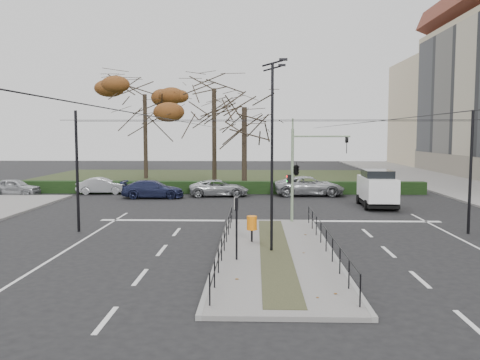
{
  "coord_description": "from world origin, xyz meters",
  "views": [
    {
      "loc": [
        -0.82,
        -22.74,
        4.83
      ],
      "look_at": [
        -1.66,
        5.9,
        2.25
      ],
      "focal_mm": 38.0,
      "sensor_mm": 36.0,
      "label": 1
    }
  ],
  "objects_px": {
    "parked_car_fourth": "(219,188)",
    "rust_tree": "(145,94)",
    "parked_car_third": "(153,189)",
    "litter_bin": "(252,223)",
    "traffic_light": "(298,168)",
    "parked_car_second": "(102,186)",
    "streetlamp_median_far": "(272,149)",
    "parked_car_first": "(15,187)",
    "parked_car_fifth": "(310,186)",
    "info_panel": "(236,210)",
    "bare_tree_near": "(244,113)",
    "streetlamp_median_near": "(272,154)",
    "bare_tree_center": "(214,95)",
    "white_van": "(377,188)"
  },
  "relations": [
    {
      "from": "streetlamp_median_far",
      "to": "parked_car_second",
      "type": "distance_m",
      "value": 21.9
    },
    {
      "from": "streetlamp_median_far",
      "to": "parked_car_fifth",
      "type": "relative_size",
      "value": 1.44
    },
    {
      "from": "litter_bin",
      "to": "parked_car_fourth",
      "type": "height_order",
      "value": "parked_car_fourth"
    },
    {
      "from": "traffic_light",
      "to": "parked_car_fourth",
      "type": "relative_size",
      "value": 1.07
    },
    {
      "from": "streetlamp_median_near",
      "to": "parked_car_fourth",
      "type": "height_order",
      "value": "streetlamp_median_near"
    },
    {
      "from": "white_van",
      "to": "rust_tree",
      "type": "distance_m",
      "value": 29.72
    },
    {
      "from": "parked_car_third",
      "to": "litter_bin",
      "type": "bearing_deg",
      "value": -157.1
    },
    {
      "from": "info_panel",
      "to": "streetlamp_median_far",
      "type": "height_order",
      "value": "streetlamp_median_far"
    },
    {
      "from": "parked_car_second",
      "to": "white_van",
      "type": "xyz_separation_m",
      "value": [
        20.56,
        -6.89,
        0.63
      ]
    },
    {
      "from": "rust_tree",
      "to": "parked_car_fifth",
      "type": "distance_m",
      "value": 23.17
    },
    {
      "from": "streetlamp_median_far",
      "to": "white_van",
      "type": "xyz_separation_m",
      "value": [
        7.34,
        10.22,
        -2.87
      ]
    },
    {
      "from": "bare_tree_center",
      "to": "traffic_light",
      "type": "bearing_deg",
      "value": -74.62
    },
    {
      "from": "traffic_light",
      "to": "parked_car_second",
      "type": "distance_m",
      "value": 20.1
    },
    {
      "from": "traffic_light",
      "to": "parked_car_first",
      "type": "height_order",
      "value": "traffic_light"
    },
    {
      "from": "streetlamp_median_near",
      "to": "rust_tree",
      "type": "xyz_separation_m",
      "value": [
        -12.49,
        34.24,
        5.06
      ]
    },
    {
      "from": "info_panel",
      "to": "parked_car_first",
      "type": "height_order",
      "value": "info_panel"
    },
    {
      "from": "info_panel",
      "to": "bare_tree_near",
      "type": "distance_m",
      "value": 24.7
    },
    {
      "from": "streetlamp_median_far",
      "to": "rust_tree",
      "type": "relative_size",
      "value": 0.67
    },
    {
      "from": "streetlamp_median_far",
      "to": "parked_car_second",
      "type": "xyz_separation_m",
      "value": [
        -13.22,
        17.1,
        -3.49
      ]
    },
    {
      "from": "parked_car_fourth",
      "to": "rust_tree",
      "type": "distance_m",
      "value": 19.41
    },
    {
      "from": "parked_car_first",
      "to": "parked_car_fourth",
      "type": "bearing_deg",
      "value": -87.56
    },
    {
      "from": "streetlamp_median_far",
      "to": "parked_car_third",
      "type": "distance_m",
      "value": 17.24
    },
    {
      "from": "parked_car_fourth",
      "to": "traffic_light",
      "type": "bearing_deg",
      "value": -162.72
    },
    {
      "from": "rust_tree",
      "to": "parked_car_fifth",
      "type": "xyz_separation_m",
      "value": [
        16.13,
        -14.39,
        -8.33
      ]
    },
    {
      "from": "streetlamp_median_far",
      "to": "streetlamp_median_near",
      "type": "bearing_deg",
      "value": -91.92
    },
    {
      "from": "parked_car_second",
      "to": "rust_tree",
      "type": "height_order",
      "value": "rust_tree"
    },
    {
      "from": "streetlamp_median_near",
      "to": "bare_tree_near",
      "type": "xyz_separation_m",
      "value": [
        -1.59,
        22.77,
        2.57
      ]
    },
    {
      "from": "streetlamp_median_far",
      "to": "rust_tree",
      "type": "distance_m",
      "value": 33.67
    },
    {
      "from": "parked_car_second",
      "to": "parked_car_fourth",
      "type": "bearing_deg",
      "value": -103.78
    },
    {
      "from": "parked_car_first",
      "to": "bare_tree_center",
      "type": "relative_size",
      "value": 0.32
    },
    {
      "from": "parked_car_first",
      "to": "bare_tree_center",
      "type": "distance_m",
      "value": 20.16
    },
    {
      "from": "parked_car_fourth",
      "to": "bare_tree_center",
      "type": "bearing_deg",
      "value": 1.13
    },
    {
      "from": "litter_bin",
      "to": "parked_car_third",
      "type": "xyz_separation_m",
      "value": [
        -7.63,
        16.25,
        -0.27
      ]
    },
    {
      "from": "litter_bin",
      "to": "streetlamp_median_near",
      "type": "distance_m",
      "value": 3.62
    },
    {
      "from": "parked_car_fourth",
      "to": "parked_car_fifth",
      "type": "distance_m",
      "value": 7.16
    },
    {
      "from": "parked_car_third",
      "to": "parked_car_fifth",
      "type": "distance_m",
      "value": 12.24
    },
    {
      "from": "traffic_light",
      "to": "parked_car_fourth",
      "type": "height_order",
      "value": "traffic_light"
    },
    {
      "from": "parked_car_fourth",
      "to": "bare_tree_near",
      "type": "distance_m",
      "value": 7.17
    },
    {
      "from": "info_panel",
      "to": "streetlamp_median_far",
      "type": "xyz_separation_m",
      "value": [
        1.5,
        4.91,
        2.15
      ]
    },
    {
      "from": "parked_car_third",
      "to": "parked_car_fifth",
      "type": "bearing_deg",
      "value": -83.42
    },
    {
      "from": "litter_bin",
      "to": "parked_car_fourth",
      "type": "bearing_deg",
      "value": 98.66
    },
    {
      "from": "parked_car_second",
      "to": "rust_tree",
      "type": "xyz_separation_m",
      "value": [
        0.62,
        13.73,
        8.43
      ]
    },
    {
      "from": "parked_car_first",
      "to": "parked_car_fifth",
      "type": "distance_m",
      "value": 23.39
    },
    {
      "from": "streetlamp_median_far",
      "to": "parked_car_third",
      "type": "height_order",
      "value": "streetlamp_median_far"
    },
    {
      "from": "litter_bin",
      "to": "streetlamp_median_near",
      "type": "relative_size",
      "value": 0.15
    },
    {
      "from": "streetlamp_median_far",
      "to": "bare_tree_near",
      "type": "bearing_deg",
      "value": 95.03
    },
    {
      "from": "traffic_light",
      "to": "parked_car_fourth",
      "type": "xyz_separation_m",
      "value": [
        -5.1,
        12.23,
        -2.39
      ]
    },
    {
      "from": "bare_tree_near",
      "to": "info_panel",
      "type": "bearing_deg",
      "value": -89.51
    },
    {
      "from": "parked_car_fourth",
      "to": "bare_tree_near",
      "type": "relative_size",
      "value": 0.5
    },
    {
      "from": "traffic_light",
      "to": "parked_car_fifth",
      "type": "height_order",
      "value": "traffic_light"
    }
  ]
}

